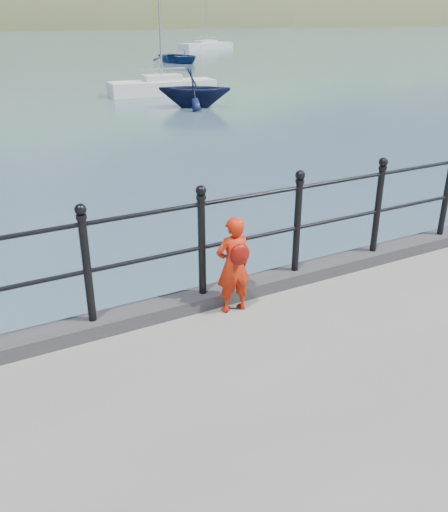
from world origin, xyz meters
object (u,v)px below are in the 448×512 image
launch_navy (195,88)px  sailboat_near (162,88)px  railing (147,245)px  child (234,265)px  launch_blue (179,57)px  sailboat_far (206,46)px

launch_navy → sailboat_near: bearing=25.7°
railing → sailboat_near: size_ratio=2.33×
child → sailboat_near: sailboat_near is taller
launch_blue → sailboat_far: sailboat_far is taller
launch_navy → sailboat_far: bearing=3.1°
railing → launch_blue: 45.52m
child → sailboat_far: size_ratio=0.10×
railing → launch_navy: railing is taller
launch_navy → railing: bearing=-176.4°
sailboat_near → sailboat_far: bearing=65.2°
railing → launch_navy: size_ratio=5.60×
railing → sailboat_far: size_ratio=1.69×
launch_blue → sailboat_far: bearing=45.8°
launch_blue → launch_navy: size_ratio=1.47×
child → sailboat_near: (8.74, 23.40, -1.19)m
railing → launch_blue: (18.67, 41.49, -1.33)m
sailboat_far → launch_blue: bearing=-141.1°
launch_blue → sailboat_far: size_ratio=0.45×
child → sailboat_far: 66.32m
launch_blue → sailboat_near: (-9.10, -18.35, -0.15)m
railing → launch_navy: 20.55m
child → launch_navy: (8.36, 18.61, -0.68)m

